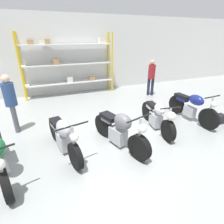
# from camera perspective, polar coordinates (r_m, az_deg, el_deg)

# --- Properties ---
(ground_plane) EXTENTS (30.00, 30.00, 0.00)m
(ground_plane) POSITION_cam_1_polar(r_m,az_deg,el_deg) (4.86, 1.79, -9.35)
(ground_plane) COLOR #9EA3A0
(back_wall) EXTENTS (30.00, 0.08, 3.60)m
(back_wall) POSITION_cam_1_polar(r_m,az_deg,el_deg) (9.03, -11.83, 17.80)
(back_wall) COLOR silver
(back_wall) RESTS_ON ground_plane
(shelving_rack) EXTENTS (4.17, 0.63, 2.81)m
(shelving_rack) POSITION_cam_1_polar(r_m,az_deg,el_deg) (8.65, -13.86, 15.44)
(shelving_rack) COLOR gold
(shelving_rack) RESTS_ON ground_plane
(motorcycle_silver) EXTENTS (0.77, 1.98, 1.02)m
(motorcycle_silver) POSITION_cam_1_polar(r_m,az_deg,el_deg) (4.35, -15.62, -7.45)
(motorcycle_silver) COLOR black
(motorcycle_silver) RESTS_ON ground_plane
(motorcycle_grey) EXTENTS (0.90, 1.98, 1.06)m
(motorcycle_grey) POSITION_cam_1_polar(r_m,az_deg,el_deg) (4.43, 2.46, -5.84)
(motorcycle_grey) COLOR black
(motorcycle_grey) RESTS_ON ground_plane
(motorcycle_white) EXTENTS (0.62, 2.00, 0.96)m
(motorcycle_white) POSITION_cam_1_polar(r_m,az_deg,el_deg) (5.44, 14.56, -1.36)
(motorcycle_white) COLOR black
(motorcycle_white) RESTS_ON ground_plane
(motorcycle_blue) EXTENTS (0.63, 2.02, 1.04)m
(motorcycle_blue) POSITION_cam_1_polar(r_m,az_deg,el_deg) (6.35, 24.64, 1.63)
(motorcycle_blue) COLOR black
(motorcycle_blue) RESTS_ON ground_plane
(person_browsing) EXTENTS (0.44, 0.44, 1.66)m
(person_browsing) POSITION_cam_1_polar(r_m,az_deg,el_deg) (8.50, 12.76, 11.73)
(person_browsing) COLOR #1E2338
(person_browsing) RESTS_ON ground_plane
(person_near_rack) EXTENTS (0.35, 0.35, 1.70)m
(person_near_rack) POSITION_cam_1_polar(r_m,az_deg,el_deg) (5.69, -30.25, 3.56)
(person_near_rack) COLOR #595960
(person_near_rack) RESTS_ON ground_plane
(toolbox) EXTENTS (0.44, 0.26, 0.28)m
(toolbox) POSITION_cam_1_polar(r_m,az_deg,el_deg) (6.71, 31.45, -1.97)
(toolbox) COLOR black
(toolbox) RESTS_ON ground_plane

